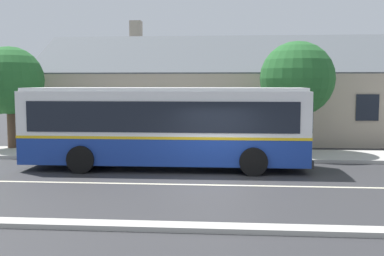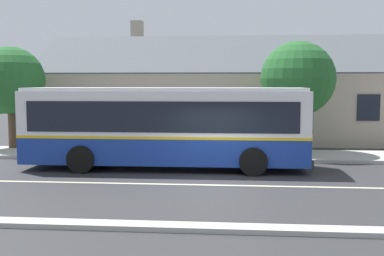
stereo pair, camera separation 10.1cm
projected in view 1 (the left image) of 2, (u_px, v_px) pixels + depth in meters
name	position (u px, v px, depth m)	size (l,w,h in m)	color
ground_plane	(215.00, 185.00, 15.30)	(300.00, 300.00, 0.00)	#2D2D30
sidewalk_far	(220.00, 155.00, 21.24)	(60.00, 3.00, 0.15)	#ADAAA3
curb_near	(207.00, 228.00, 10.58)	(60.00, 0.50, 0.12)	#ADAAA3
lane_divider_stripe	(215.00, 185.00, 15.30)	(60.00, 0.16, 0.01)	beige
community_building	(225.00, 104.00, 28.82)	(20.81, 9.19, 7.08)	tan
transit_bus	(166.00, 125.00, 18.19)	(10.67, 2.82, 3.07)	navy
bench_by_building	(60.00, 144.00, 21.20)	(1.87, 0.51, 0.94)	#4C4C4C
bench_down_street	(156.00, 144.00, 21.21)	(1.64, 0.51, 0.94)	#4C4C4C
street_tree_primary	(298.00, 81.00, 21.55)	(3.34, 3.34, 5.12)	#4C3828
street_tree_secondary	(7.00, 83.00, 22.72)	(3.21, 3.21, 4.97)	#4C3828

